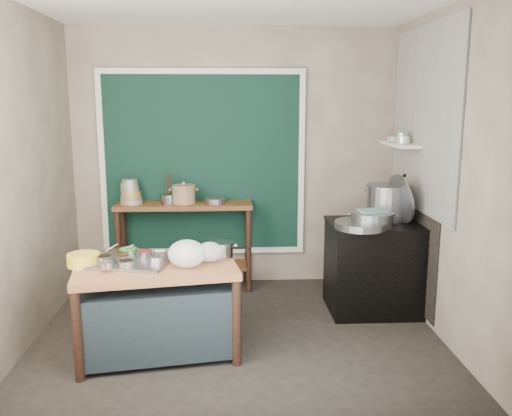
{
  "coord_description": "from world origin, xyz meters",
  "views": [
    {
      "loc": [
        -0.07,
        -4.43,
        2.02
      ],
      "look_at": [
        0.17,
        0.25,
        1.09
      ],
      "focal_mm": 38.0,
      "sensor_mm": 36.0,
      "label": 1
    }
  ],
  "objects_px": {
    "condiment_tray": "(130,263)",
    "ceramic_crock": "(184,195)",
    "steamer": "(372,219)",
    "yellow_basin": "(84,260)",
    "utensil_cup": "(169,199)",
    "back_counter": "(185,246)",
    "stove_block": "(376,268)",
    "stock_pot": "(387,202)",
    "prep_table": "(158,310)",
    "saucepan": "(220,249)"
  },
  "relations": [
    {
      "from": "back_counter",
      "to": "saucepan",
      "type": "bearing_deg",
      "value": -73.55
    },
    {
      "from": "saucepan",
      "to": "utensil_cup",
      "type": "bearing_deg",
      "value": 118.28
    },
    {
      "from": "condiment_tray",
      "to": "stock_pot",
      "type": "xyz_separation_m",
      "value": [
        2.33,
        0.96,
        0.29
      ]
    },
    {
      "from": "yellow_basin",
      "to": "utensil_cup",
      "type": "bearing_deg",
      "value": 71.89
    },
    {
      "from": "prep_table",
      "to": "saucepan",
      "type": "relative_size",
      "value": 5.4
    },
    {
      "from": "back_counter",
      "to": "stock_pot",
      "type": "height_order",
      "value": "stock_pot"
    },
    {
      "from": "stove_block",
      "to": "saucepan",
      "type": "bearing_deg",
      "value": -156.71
    },
    {
      "from": "ceramic_crock",
      "to": "steamer",
      "type": "height_order",
      "value": "ceramic_crock"
    },
    {
      "from": "condiment_tray",
      "to": "yellow_basin",
      "type": "height_order",
      "value": "yellow_basin"
    },
    {
      "from": "back_counter",
      "to": "utensil_cup",
      "type": "xyz_separation_m",
      "value": [
        -0.16,
        -0.02,
        0.52
      ]
    },
    {
      "from": "utensil_cup",
      "to": "stock_pot",
      "type": "height_order",
      "value": "stock_pot"
    },
    {
      "from": "condiment_tray",
      "to": "steamer",
      "type": "relative_size",
      "value": 1.4
    },
    {
      "from": "yellow_basin",
      "to": "saucepan",
      "type": "relative_size",
      "value": 1.1
    },
    {
      "from": "yellow_basin",
      "to": "ceramic_crock",
      "type": "distance_m",
      "value": 1.71
    },
    {
      "from": "yellow_basin",
      "to": "steamer",
      "type": "height_order",
      "value": "steamer"
    },
    {
      "from": "yellow_basin",
      "to": "utensil_cup",
      "type": "height_order",
      "value": "utensil_cup"
    },
    {
      "from": "yellow_basin",
      "to": "utensil_cup",
      "type": "relative_size",
      "value": 1.56
    },
    {
      "from": "prep_table",
      "to": "back_counter",
      "type": "bearing_deg",
      "value": 76.97
    },
    {
      "from": "stove_block",
      "to": "saucepan",
      "type": "height_order",
      "value": "saucepan"
    },
    {
      "from": "prep_table",
      "to": "saucepan",
      "type": "distance_m",
      "value": 0.7
    },
    {
      "from": "yellow_basin",
      "to": "steamer",
      "type": "bearing_deg",
      "value": 15.7
    },
    {
      "from": "yellow_basin",
      "to": "ceramic_crock",
      "type": "relative_size",
      "value": 0.97
    },
    {
      "from": "prep_table",
      "to": "condiment_tray",
      "type": "xyz_separation_m",
      "value": [
        -0.2,
        0.03,
        0.39
      ]
    },
    {
      "from": "condiment_tray",
      "to": "yellow_basin",
      "type": "relative_size",
      "value": 2.31
    },
    {
      "from": "condiment_tray",
      "to": "stove_block",
      "type": "bearing_deg",
      "value": 20.4
    },
    {
      "from": "steamer",
      "to": "condiment_tray",
      "type": "bearing_deg",
      "value": -162.23
    },
    {
      "from": "stove_block",
      "to": "stock_pot",
      "type": "height_order",
      "value": "stock_pot"
    },
    {
      "from": "back_counter",
      "to": "condiment_tray",
      "type": "xyz_separation_m",
      "value": [
        -0.3,
        -1.55,
        0.29
      ]
    },
    {
      "from": "stove_block",
      "to": "steamer",
      "type": "xyz_separation_m",
      "value": [
        -0.1,
        -0.14,
        0.52
      ]
    },
    {
      "from": "stove_block",
      "to": "utensil_cup",
      "type": "distance_m",
      "value": 2.25
    },
    {
      "from": "yellow_basin",
      "to": "saucepan",
      "type": "bearing_deg",
      "value": 10.3
    },
    {
      "from": "prep_table",
      "to": "saucepan",
      "type": "xyz_separation_m",
      "value": [
        0.51,
        0.21,
        0.44
      ]
    },
    {
      "from": "stove_block",
      "to": "utensil_cup",
      "type": "relative_size",
      "value": 5.52
    },
    {
      "from": "stock_pot",
      "to": "ceramic_crock",
      "type": "bearing_deg",
      "value": 164.1
    },
    {
      "from": "stove_block",
      "to": "stock_pot",
      "type": "xyz_separation_m",
      "value": [
        0.13,
        0.14,
        0.63
      ]
    },
    {
      "from": "yellow_basin",
      "to": "condiment_tray",
      "type": "bearing_deg",
      "value": 2.83
    },
    {
      "from": "condiment_tray",
      "to": "ceramic_crock",
      "type": "xyz_separation_m",
      "value": [
        0.31,
        1.53,
        0.28
      ]
    },
    {
      "from": "prep_table",
      "to": "yellow_basin",
      "type": "relative_size",
      "value": 4.91
    },
    {
      "from": "stove_block",
      "to": "yellow_basin",
      "type": "relative_size",
      "value": 3.54
    },
    {
      "from": "utensil_cup",
      "to": "ceramic_crock",
      "type": "distance_m",
      "value": 0.16
    },
    {
      "from": "prep_table",
      "to": "ceramic_crock",
      "type": "height_order",
      "value": "ceramic_crock"
    },
    {
      "from": "condiment_tray",
      "to": "ceramic_crock",
      "type": "height_order",
      "value": "ceramic_crock"
    },
    {
      "from": "prep_table",
      "to": "stove_block",
      "type": "relative_size",
      "value": 1.39
    },
    {
      "from": "condiment_tray",
      "to": "steamer",
      "type": "bearing_deg",
      "value": 17.77
    },
    {
      "from": "prep_table",
      "to": "stove_block",
      "type": "xyz_separation_m",
      "value": [
        2.0,
        0.85,
        0.05
      ]
    },
    {
      "from": "ceramic_crock",
      "to": "stove_block",
      "type": "bearing_deg",
      "value": -20.63
    },
    {
      "from": "condiment_tray",
      "to": "stock_pot",
      "type": "distance_m",
      "value": 2.54
    },
    {
      "from": "back_counter",
      "to": "yellow_basin",
      "type": "relative_size",
      "value": 5.7
    },
    {
      "from": "prep_table",
      "to": "back_counter",
      "type": "distance_m",
      "value": 1.59
    },
    {
      "from": "condiment_tray",
      "to": "ceramic_crock",
      "type": "distance_m",
      "value": 1.59
    }
  ]
}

